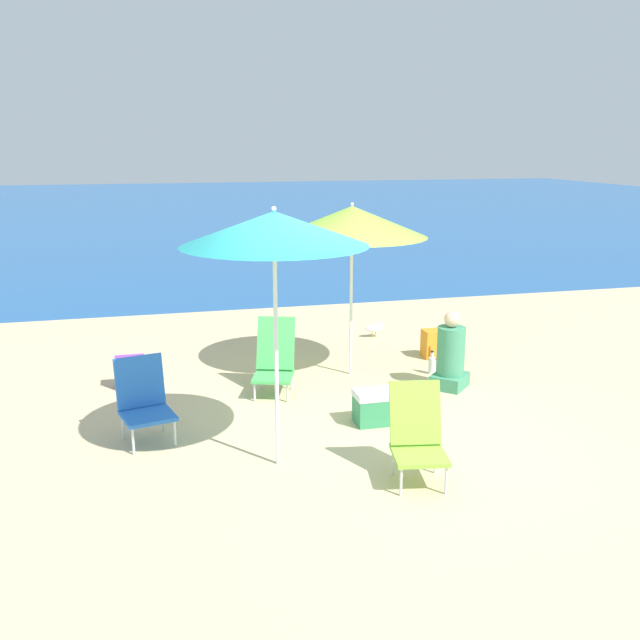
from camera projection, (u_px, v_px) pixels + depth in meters
name	position (u px, v px, depth m)	size (l,w,h in m)	color
ground_plane	(350.00, 442.00, 6.79)	(60.00, 60.00, 0.00)	#D1BA89
sea_water	(180.00, 208.00, 31.00)	(60.00, 40.00, 0.01)	#1E5699
beach_umbrella_teal	(274.00, 229.00, 5.82)	(1.57, 1.57, 2.27)	white
beach_umbrella_lime	(352.00, 222.00, 8.33)	(1.78, 1.78, 2.09)	white
beach_chair_lime	(417.00, 433.00, 5.96)	(0.52, 0.62, 0.81)	silver
beach_chair_green	(275.00, 358.00, 8.07)	(0.60, 0.70, 0.84)	silver
beach_chair_blue	(144.00, 399.00, 6.77)	(0.57, 0.62, 0.79)	silver
person_seated_near	(451.00, 357.00, 8.21)	(0.55, 0.55, 0.91)	#3F8C66
backpack_orange	(432.00, 344.00, 9.41)	(0.24, 0.27, 0.37)	orange
backpack_purple	(130.00, 372.00, 8.26)	(0.33, 0.23, 0.37)	purple
water_bottle	(432.00, 365.00, 8.76)	(0.08, 0.08, 0.30)	silver
cooler_box	(377.00, 407.00, 7.21)	(0.46, 0.29, 0.34)	#338C59
seagull	(375.00, 328.00, 10.40)	(0.27, 0.11, 0.23)	gold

